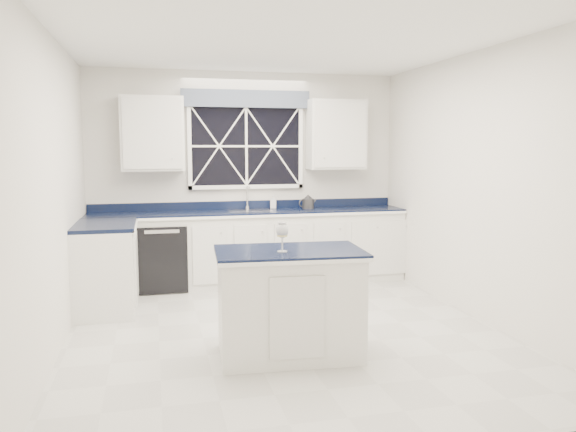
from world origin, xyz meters
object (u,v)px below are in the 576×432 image
object	(u,v)px
faucet	(248,197)
soap_bottle	(273,202)
island	(289,303)
kettle	(308,202)
wine_glass	(282,232)
dishwasher	(162,256)

from	to	relation	value
faucet	soap_bottle	bearing A→B (deg)	4.22
island	kettle	xyz separation A→B (m)	(0.88, 2.61, 0.57)
wine_glass	soap_bottle	xyz separation A→B (m)	(0.53, 2.84, -0.04)
faucet	wine_glass	xyz separation A→B (m)	(-0.19, -2.82, -0.03)
dishwasher	kettle	bearing A→B (deg)	1.74
faucet	kettle	size ratio (longest dim) A/B	1.18
kettle	soap_bottle	xyz separation A→B (m)	(-0.43, 0.16, 0.00)
dishwasher	kettle	xyz separation A→B (m)	(1.87, 0.06, 0.61)
dishwasher	wine_glass	size ratio (longest dim) A/B	3.41
dishwasher	faucet	bearing A→B (deg)	10.02
island	wine_glass	xyz separation A→B (m)	(-0.08, -0.08, 0.61)
kettle	soap_bottle	bearing A→B (deg)	144.45
kettle	wine_glass	world-z (taller)	wine_glass
dishwasher	faucet	xyz separation A→B (m)	(1.10, 0.19, 0.69)
dishwasher	wine_glass	world-z (taller)	wine_glass
wine_glass	kettle	bearing A→B (deg)	70.29
island	kettle	world-z (taller)	kettle
faucet	wine_glass	bearing A→B (deg)	-93.80
faucet	island	xyz separation A→B (m)	(-0.11, -2.74, -0.65)
kettle	soap_bottle	size ratio (longest dim) A/B	1.51
dishwasher	kettle	world-z (taller)	kettle
island	kettle	bearing A→B (deg)	75.09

